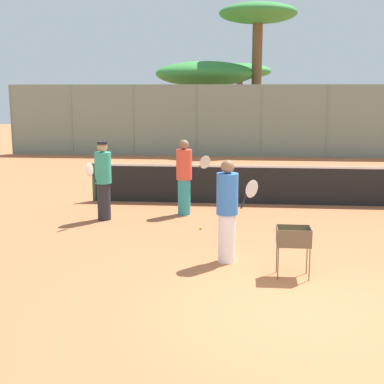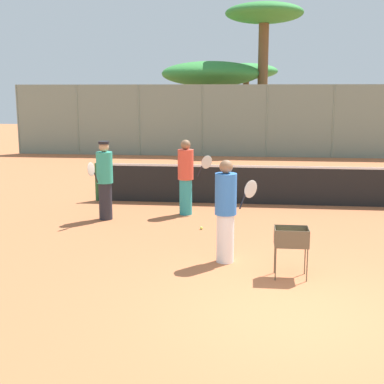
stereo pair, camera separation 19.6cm
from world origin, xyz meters
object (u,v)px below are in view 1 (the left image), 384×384
at_px(player_white_outfit, 184,176).
at_px(parked_car, 254,136).
at_px(player_yellow_shirt, 227,210).
at_px(tennis_net, 274,184).
at_px(player_red_cap, 103,180).
at_px(ball_cart, 292,241).

height_order(player_white_outfit, parked_car, player_white_outfit).
relative_size(player_yellow_shirt, parked_car, 0.45).
distance_m(tennis_net, player_white_outfit, 2.73).
height_order(player_red_cap, ball_cart, player_red_cap).
height_order(player_yellow_shirt, ball_cart, player_yellow_shirt).
relative_size(player_red_cap, player_yellow_shirt, 1.01).
bearing_deg(player_yellow_shirt, parked_car, 48.96).
distance_m(player_yellow_shirt, ball_cart, 1.35).
bearing_deg(player_red_cap, ball_cart, 65.74).
height_order(tennis_net, parked_car, parked_car).
bearing_deg(parked_car, player_white_outfit, -97.54).
height_order(tennis_net, player_yellow_shirt, player_yellow_shirt).
xyz_separation_m(player_red_cap, ball_cart, (4.15, -3.65, -0.35)).
relative_size(tennis_net, parked_car, 2.41).
relative_size(player_yellow_shirt, ball_cart, 2.20).
height_order(tennis_net, ball_cart, tennis_net).
distance_m(player_red_cap, parked_car, 16.62).
height_order(tennis_net, player_white_outfit, player_white_outfit).
bearing_deg(parked_car, player_red_cap, -103.63).
relative_size(player_white_outfit, parked_car, 0.45).
bearing_deg(player_white_outfit, player_yellow_shirt, -99.38).
bearing_deg(tennis_net, player_red_cap, -152.67).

